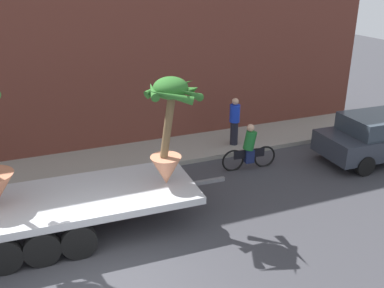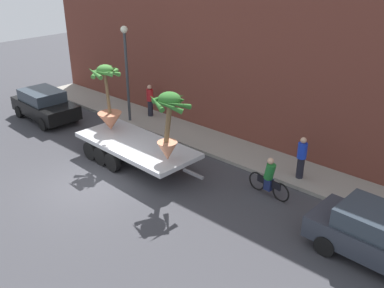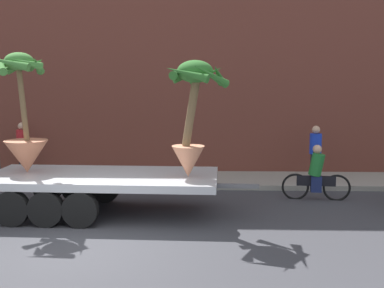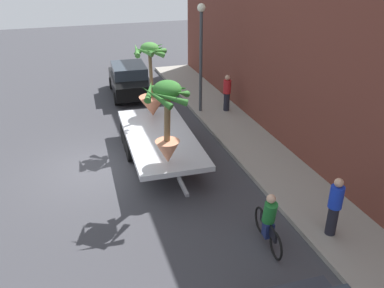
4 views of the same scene
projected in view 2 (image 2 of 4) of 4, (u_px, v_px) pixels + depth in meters
name	position (u px, v px, depth m)	size (l,w,h in m)	color
ground_plane	(91.00, 185.00, 16.24)	(60.00, 60.00, 0.00)	#38383D
sidewalk	(196.00, 137.00, 20.34)	(24.00, 2.20, 0.15)	gray
building_facade	(220.00, 45.00, 19.77)	(24.00, 1.20, 8.42)	brown
flatbed_trailer	(133.00, 146.00, 17.77)	(6.59, 2.56, 0.98)	#B7BABF
potted_palm_rear	(109.00, 105.00, 18.32)	(1.36, 1.30, 2.92)	#C17251
potted_palm_middle	(169.00, 123.00, 15.36)	(1.50, 1.54, 2.71)	tan
cyclist	(269.00, 179.00, 15.36)	(1.84, 0.38, 1.54)	black
trailing_car	(45.00, 105.00, 22.34)	(4.20, 2.11, 1.58)	black
pedestrian_near_gate	(302.00, 157.00, 16.15)	(0.36, 0.36, 1.71)	black
pedestrian_far_left	(150.00, 100.00, 22.38)	(0.36, 0.36, 1.71)	black
street_lamp	(126.00, 62.00, 20.87)	(0.36, 0.36, 4.83)	#383D42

